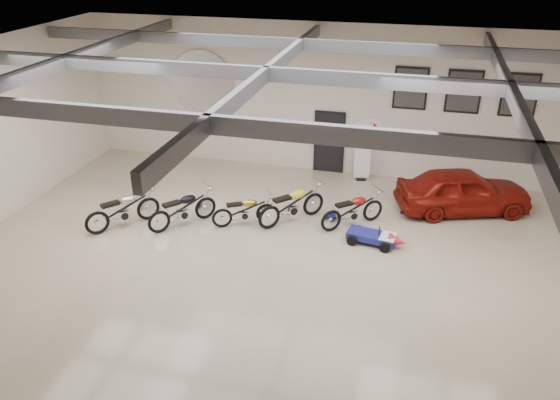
% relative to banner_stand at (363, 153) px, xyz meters
% --- Properties ---
extents(floor, '(16.00, 12.00, 0.01)m').
position_rel_banner_stand_xyz_m(floor, '(-1.70, -5.50, -0.98)').
color(floor, '#B9A58E').
rests_on(floor, ground).
extents(ceiling, '(16.00, 12.00, 0.01)m').
position_rel_banner_stand_xyz_m(ceiling, '(-1.70, -5.50, 4.02)').
color(ceiling, slate).
rests_on(ceiling, back_wall).
extents(back_wall, '(16.00, 0.02, 5.00)m').
position_rel_banner_stand_xyz_m(back_wall, '(-1.70, 0.50, 1.52)').
color(back_wall, beige).
rests_on(back_wall, floor).
extents(ceiling_beams, '(15.80, 11.80, 0.32)m').
position_rel_banner_stand_xyz_m(ceiling_beams, '(-1.70, -5.50, 3.77)').
color(ceiling_beams, '#5A5D62').
rests_on(ceiling_beams, ceiling).
extents(door, '(0.92, 0.08, 2.10)m').
position_rel_banner_stand_xyz_m(door, '(-1.20, 0.45, 0.07)').
color(door, black).
rests_on(door, back_wall).
extents(logo_plaque, '(2.30, 0.06, 1.16)m').
position_rel_banner_stand_xyz_m(logo_plaque, '(-5.70, 0.45, 1.82)').
color(logo_plaque, silver).
rests_on(logo_plaque, back_wall).
extents(poster_left, '(1.05, 0.08, 1.35)m').
position_rel_banner_stand_xyz_m(poster_left, '(1.30, 0.46, 2.12)').
color(poster_left, black).
rests_on(poster_left, back_wall).
extents(poster_mid, '(1.05, 0.08, 1.35)m').
position_rel_banner_stand_xyz_m(poster_mid, '(2.90, 0.46, 2.12)').
color(poster_mid, black).
rests_on(poster_mid, back_wall).
extents(poster_right, '(1.05, 0.08, 1.35)m').
position_rel_banner_stand_xyz_m(poster_right, '(4.50, 0.46, 2.12)').
color(poster_right, black).
rests_on(poster_right, back_wall).
extents(oil_sign, '(0.72, 0.10, 0.72)m').
position_rel_banner_stand_xyz_m(oil_sign, '(0.20, 0.45, 0.72)').
color(oil_sign, white).
rests_on(oil_sign, back_wall).
extents(banner_stand, '(0.56, 0.29, 1.95)m').
position_rel_banner_stand_xyz_m(banner_stand, '(0.00, 0.00, 0.00)').
color(banner_stand, white).
rests_on(banner_stand, floor).
extents(motorcycle_silver, '(1.88, 2.05, 1.11)m').
position_rel_banner_stand_xyz_m(motorcycle_silver, '(-6.11, -4.89, -0.42)').
color(motorcycle_silver, silver).
rests_on(motorcycle_silver, floor).
extents(motorcycle_black, '(1.82, 1.99, 1.07)m').
position_rel_banner_stand_xyz_m(motorcycle_black, '(-4.52, -4.41, -0.44)').
color(motorcycle_black, silver).
rests_on(motorcycle_black, floor).
extents(motorcycle_gold, '(1.85, 1.36, 0.94)m').
position_rel_banner_stand_xyz_m(motorcycle_gold, '(-2.85, -3.94, -0.51)').
color(motorcycle_gold, silver).
rests_on(motorcycle_gold, floor).
extents(motorcycle_yellow, '(1.96, 2.05, 1.13)m').
position_rel_banner_stand_xyz_m(motorcycle_yellow, '(-1.59, -3.42, -0.41)').
color(motorcycle_yellow, silver).
rests_on(motorcycle_yellow, floor).
extents(motorcycle_red, '(1.91, 1.77, 1.04)m').
position_rel_banner_stand_xyz_m(motorcycle_red, '(0.13, -3.23, -0.46)').
color(motorcycle_red, silver).
rests_on(motorcycle_red, floor).
extents(go_kart, '(1.67, 0.96, 0.57)m').
position_rel_banner_stand_xyz_m(go_kart, '(0.90, -4.09, -0.69)').
color(go_kart, navy).
rests_on(go_kart, floor).
extents(vintage_car, '(2.72, 4.19, 1.33)m').
position_rel_banner_stand_xyz_m(vintage_car, '(3.16, -1.50, -0.31)').
color(vintage_car, maroon).
rests_on(vintage_car, floor).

